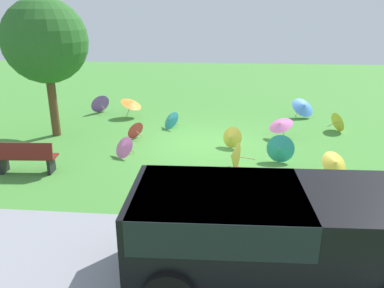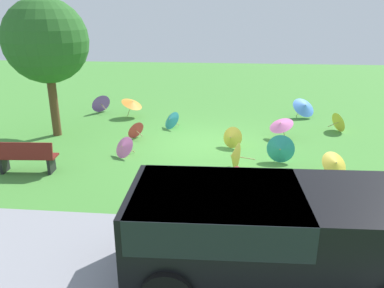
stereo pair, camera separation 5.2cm
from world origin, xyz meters
The scene contains 18 objects.
ground centered at (0.00, 0.00, 0.00)m, with size 40.00×40.00×0.00m, color #478C38.
road_strip centered at (0.00, 6.65, 0.00)m, with size 40.00×3.95×0.01m, color gray.
van_dark centered at (-1.45, 6.40, 0.91)m, with size 4.66×2.25×1.53m.
park_bench centered at (4.50, 2.76, 0.47)m, with size 1.63×0.59×0.90m.
shade_tree centered at (5.11, -0.48, 3.17)m, with size 2.72×2.72×4.55m.
parasol_blue_0 centered at (-3.85, -3.56, 0.49)m, with size 1.21×1.17×0.86m.
parasol_orange_0 centered at (3.05, -3.01, 0.60)m, with size 1.09×1.10×0.84m.
parasol_red_0 centered at (2.32, -0.39, 0.31)m, with size 0.65×0.70×0.63m.
parasol_teal_0 centered at (1.28, -1.63, 0.32)m, with size 0.85×0.88×0.65m.
parasol_yellow_0 centered at (-1.00, 1.99, 0.39)m, with size 0.79×0.80×0.78m.
parasol_yellow_2 centered at (-0.94, 0.25, 0.34)m, with size 0.75×0.74×0.69m.
parasol_purple_0 centered at (4.59, -3.65, 0.40)m, with size 0.89×0.87×0.81m.
parasol_pink_0 centered at (2.25, 1.34, 0.31)m, with size 0.82×0.78×0.62m.
parasol_teal_1 centered at (-2.32, 1.33, 0.40)m, with size 0.84×0.79×0.80m.
parasol_pink_1 centered at (-2.58, -0.78, 0.52)m, with size 1.11×1.12×0.76m.
parasol_yellow_4 centered at (-4.80, -1.85, 0.36)m, with size 0.75×0.80×0.73m.
parasol_red_1 centered at (-0.89, 3.10, 0.30)m, with size 0.66×0.75×0.59m.
parasol_yellow_5 centered at (-3.62, 2.20, 0.37)m, with size 0.89×0.82×0.67m.
Camera 1 is at (-0.75, 11.66, 4.14)m, focal length 35.59 mm.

